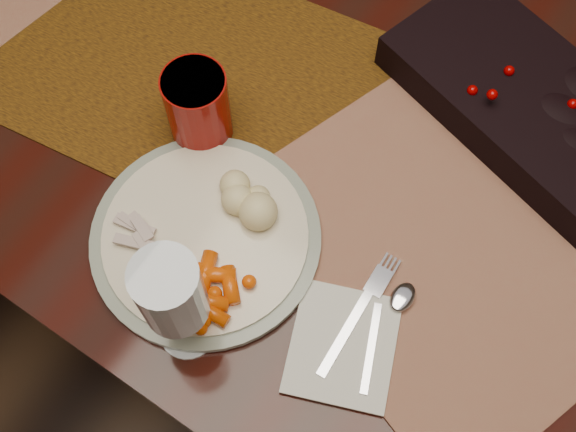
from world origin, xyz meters
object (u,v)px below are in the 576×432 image
Objects in this scene: placemat_main at (430,257)px; baby_carrots at (203,276)px; turkey_shreds at (141,238)px; centerpiece at (526,96)px; dining_table at (347,205)px; red_cup at (198,107)px; mashed_potatoes at (248,194)px; napkin at (343,345)px; wine_glass at (177,306)px; dinner_plate at (206,237)px.

baby_carrots reaches higher than placemat_main.
placemat_main is 0.35m from turkey_shreds.
baby_carrots is at bearing -115.59° from centerpiece.
dining_table is 0.49m from red_cup.
baby_carrots reaches higher than dining_table.
mashed_potatoes is (-0.01, 0.11, 0.01)m from baby_carrots.
centerpiece is at bearing 37.67° from red_cup.
mashed_potatoes reaches higher than napkin.
napkin is (-0.03, -0.41, -0.03)m from centerpiece.
wine_glass is (0.02, -0.06, 0.07)m from baby_carrots.
dining_table is 16.07× the size of red_cup.
red_cup is (-0.04, 0.17, 0.03)m from turkey_shreds.
napkin is 1.24× the size of red_cup.
placemat_main is at bearing 51.37° from wine_glass.
centerpiece is at bearing 69.02° from wine_glass.
dinner_plate is 0.21m from napkin.
baby_carrots is at bearing 167.43° from napkin.
wine_glass is at bearing -72.96° from baby_carrots.
wine_glass reaches higher than turkey_shreds.
turkey_shreds reaches higher than dining_table.
baby_carrots is at bearing -54.42° from dinner_plate.
dining_table is 0.55m from turkey_shreds.
placemat_main is at bearing -41.60° from dining_table.
centerpiece reaches higher than placemat_main.
red_cup reaches higher than turkey_shreds.
centerpiece is at bearing 65.32° from napkin.
mashed_potatoes is at bearing 100.46° from wine_glass.
wine_glass reaches higher than centerpiece.
wine_glass is (-0.16, -0.09, 0.09)m from napkin.
wine_glass is (0.15, -0.23, 0.04)m from red_cup.
centerpiece reaches higher than turkey_shreds.
dining_table is 12.93× the size of napkin.
mashed_potatoes is (0.02, 0.07, 0.03)m from dinner_plate.
dinner_plate is 0.14m from wine_glass.
wine_glass reaches higher than placemat_main.
dinner_plate is at bearing -131.39° from placemat_main.
mashed_potatoes is 0.18m from wine_glass.
centerpiece is at bearing 110.38° from placemat_main.
napkin is at bearing -81.83° from placemat_main.
dining_table is 0.48m from mashed_potatoes.
red_cup is at bearing 122.91° from wine_glass.
dining_table is at bearing 157.93° from placemat_main.
baby_carrots is 0.09m from turkey_shreds.
centerpiece is (0.19, 0.08, 0.41)m from dining_table.
placemat_main is 0.28m from baby_carrots.
placemat_main is at bearing 16.93° from mashed_potatoes.
wine_glass is (0.11, -0.06, 0.07)m from turkey_shreds.
turkey_shreds is 0.53× the size of napkin.
baby_carrots is 0.11m from mashed_potatoes.
baby_carrots is 1.17× the size of mashed_potatoes.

